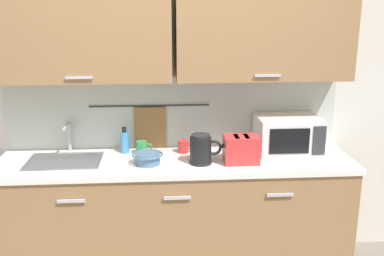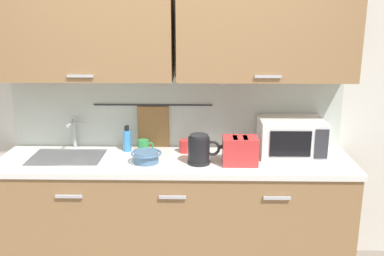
% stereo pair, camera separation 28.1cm
% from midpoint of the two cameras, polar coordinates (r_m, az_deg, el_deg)
% --- Properties ---
extents(counter_unit, '(2.53, 0.64, 0.90)m').
position_cam_midpoint_polar(counter_unit, '(3.39, -4.65, -11.08)').
color(counter_unit, '#997047').
rests_on(counter_unit, ground).
extents(back_wall_assembly, '(3.70, 0.41, 2.50)m').
position_cam_midpoint_polar(back_wall_assembly, '(3.30, -4.86, 7.64)').
color(back_wall_assembly, silver).
rests_on(back_wall_assembly, ground).
extents(sink_faucet, '(0.09, 0.17, 0.22)m').
position_cam_midpoint_polar(sink_faucet, '(3.49, -17.66, -0.66)').
color(sink_faucet, '#B2B5BA').
rests_on(sink_faucet, counter_unit).
extents(microwave, '(0.46, 0.35, 0.27)m').
position_cam_midpoint_polar(microwave, '(3.37, 9.75, -0.84)').
color(microwave, white).
rests_on(microwave, counter_unit).
extents(electric_kettle, '(0.23, 0.16, 0.21)m').
position_cam_midpoint_polar(electric_kettle, '(3.09, -1.42, -2.76)').
color(electric_kettle, black).
rests_on(electric_kettle, counter_unit).
extents(dish_soap_bottle, '(0.06, 0.06, 0.20)m').
position_cam_midpoint_polar(dish_soap_bottle, '(3.38, -10.91, -1.75)').
color(dish_soap_bottle, '#3F8CD8').
rests_on(dish_soap_bottle, counter_unit).
extents(mug_near_sink, '(0.12, 0.08, 0.09)m').
position_cam_midpoint_polar(mug_near_sink, '(3.35, -8.77, -2.49)').
color(mug_near_sink, green).
rests_on(mug_near_sink, counter_unit).
extents(mixing_bowl, '(0.21, 0.21, 0.08)m').
position_cam_midpoint_polar(mixing_bowl, '(3.13, -8.24, -3.81)').
color(mixing_bowl, '#4C7093').
rests_on(mixing_bowl, counter_unit).
extents(toaster, '(0.26, 0.17, 0.19)m').
position_cam_midpoint_polar(toaster, '(3.12, 3.69, -2.74)').
color(toaster, red).
rests_on(toaster, counter_unit).
extents(mug_by_kettle, '(0.12, 0.08, 0.09)m').
position_cam_midpoint_polar(mug_by_kettle, '(3.34, -3.50, -2.37)').
color(mug_by_kettle, red).
rests_on(mug_by_kettle, counter_unit).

